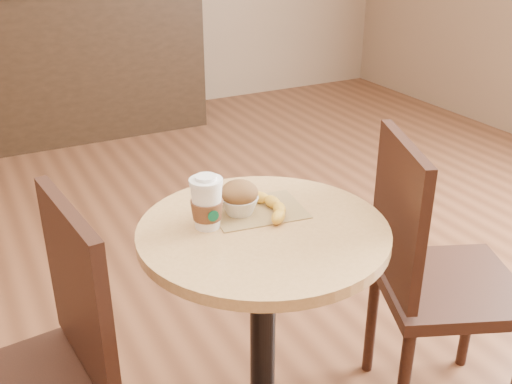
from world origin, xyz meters
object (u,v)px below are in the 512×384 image
at_px(cafe_table, 263,306).
at_px(banana, 257,206).
at_px(chair_left, 39,378).
at_px(muffin, 239,198).
at_px(chair_right, 430,273).
at_px(coffee_cup, 207,204).

xyz_separation_m(cafe_table, banana, (0.02, 0.08, 0.26)).
bearing_deg(chair_left, banana, 91.11).
xyz_separation_m(chair_left, muffin, (0.56, 0.09, 0.30)).
distance_m(muffin, banana, 0.05).
height_order(chair_left, chair_right, chair_right).
bearing_deg(chair_right, banana, 95.19).
bearing_deg(muffin, cafe_table, -77.01).
distance_m(chair_right, coffee_cup, 0.73).
distance_m(cafe_table, banana, 0.27).
bearing_deg(chair_left, chair_right, 79.80).
distance_m(cafe_table, chair_right, 0.52).
height_order(coffee_cup, muffin, coffee_cup).
distance_m(chair_left, coffee_cup, 0.56).
bearing_deg(coffee_cup, muffin, 15.32).
relative_size(cafe_table, muffin, 7.47).
height_order(cafe_table, chair_left, chair_left).
xyz_separation_m(cafe_table, muffin, (-0.02, 0.09, 0.29)).
height_order(chair_right, banana, chair_right).
bearing_deg(cafe_table, coffee_cup, 152.11).
height_order(chair_right, coffee_cup, chair_right).
xyz_separation_m(cafe_table, chair_left, (-0.58, 0.01, -0.01)).
xyz_separation_m(coffee_cup, banana, (0.15, 0.01, -0.04)).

